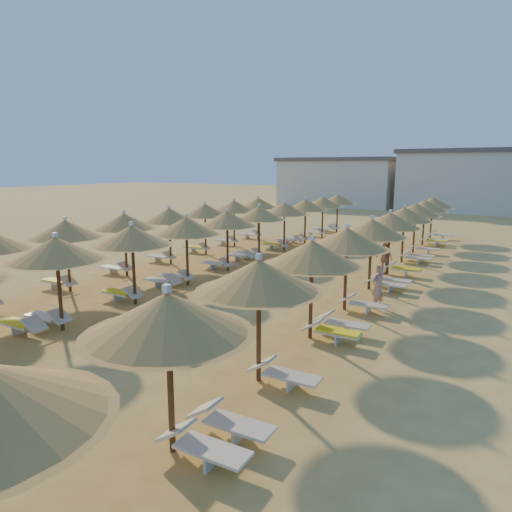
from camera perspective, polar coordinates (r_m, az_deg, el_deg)
The scene contains 8 objects.
ground at distance 16.61m, azimuth -2.38°, elevation -7.18°, with size 220.00×220.00×0.00m, color #DAB55F.
hotel_blocks at distance 59.72m, azimuth 25.35°, elevation 8.53°, with size 45.87×10.22×8.10m.
parasol_row_east at distance 18.34m, azimuth 12.90°, elevation 2.70°, with size 3.10×39.36×3.20m.
parasol_row_west at distance 21.51m, azimuth -6.01°, elevation 4.11°, with size 3.10×39.36×3.20m.
parasol_row_inland at distance 23.83m, azimuth -13.34°, elevation 4.54°, with size 3.10×26.17×3.20m.
loungers at distance 20.58m, azimuth -1.31°, elevation -2.60°, with size 14.15×36.82×0.66m.
beachgoer_c at distance 23.42m, azimuth 15.72°, elevation -0.26°, with size 0.91×0.38×1.56m, color tan.
beachgoer_a at distance 17.55m, azimuth 14.96°, elevation -3.78°, with size 0.60×0.39×1.64m, color tan.
Camera 1 is at (8.30, -13.42, 5.18)m, focal length 32.00 mm.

